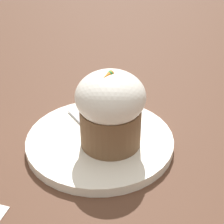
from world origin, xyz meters
TOP-DOWN VIEW (x-y plane):
  - ground_plane at (0.00, 0.00)m, footprint 4.00×4.00m
  - dessert_plate at (0.00, 0.00)m, footprint 0.20×0.20m
  - carrot_cake at (-0.00, 0.02)m, footprint 0.09×0.09m
  - spoon at (0.00, -0.00)m, footprint 0.06×0.11m

SIDE VIEW (x-z plane):
  - ground_plane at x=0.00m, z-range 0.00..0.00m
  - dessert_plate at x=0.00m, z-range 0.00..0.01m
  - spoon at x=0.00m, z-range 0.01..0.02m
  - carrot_cake at x=0.00m, z-range 0.01..0.12m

